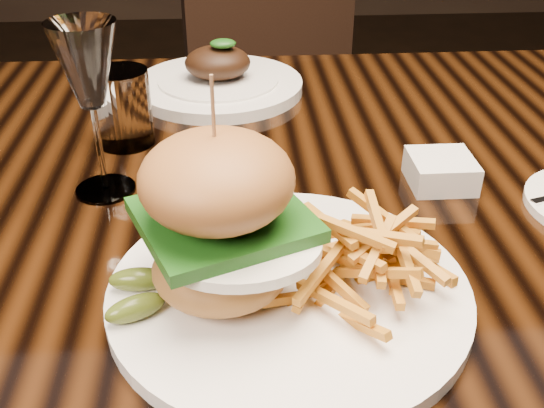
{
  "coord_description": "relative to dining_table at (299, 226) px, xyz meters",
  "views": [
    {
      "loc": [
        -0.08,
        -0.68,
        1.12
      ],
      "look_at": [
        -0.05,
        -0.17,
        0.81
      ],
      "focal_mm": 42.0,
      "sensor_mm": 36.0,
      "label": 1
    }
  ],
  "objects": [
    {
      "name": "water_tumbler",
      "position": [
        -0.22,
        0.1,
        0.13
      ],
      "size": [
        0.07,
        0.07,
        0.1
      ],
      "primitive_type": "cylinder",
      "color": "white",
      "rests_on": "dining_table"
    },
    {
      "name": "wine_glass",
      "position": [
        -0.23,
        -0.02,
        0.22
      ],
      "size": [
        0.07,
        0.07,
        0.2
      ],
      "color": "white",
      "rests_on": "dining_table"
    },
    {
      "name": "ramekin",
      "position": [
        0.16,
        -0.03,
        0.09
      ],
      "size": [
        0.09,
        0.09,
        0.03
      ],
      "primitive_type": "cube",
      "rotation": [
        0.0,
        0.0,
        -0.21
      ],
      "color": "white",
      "rests_on": "dining_table"
    },
    {
      "name": "chair_far",
      "position": [
        0.06,
        0.89,
        -0.13
      ],
      "size": [
        0.56,
        0.56,
        0.95
      ],
      "rotation": [
        0.0,
        0.0,
        0.23
      ],
      "color": "black",
      "rests_on": "ground"
    },
    {
      "name": "far_dish",
      "position": [
        -0.1,
        0.28,
        0.09
      ],
      "size": [
        0.27,
        0.27,
        0.09
      ],
      "rotation": [
        0.0,
        0.0,
        0.06
      ],
      "color": "white",
      "rests_on": "dining_table"
    },
    {
      "name": "dining_table",
      "position": [
        0.0,
        0.0,
        0.0
      ],
      "size": [
        1.6,
        0.9,
        0.75
      ],
      "color": "black",
      "rests_on": "ground"
    },
    {
      "name": "burger_plate",
      "position": [
        -0.05,
        -0.23,
        0.13
      ],
      "size": [
        0.33,
        0.33,
        0.22
      ],
      "rotation": [
        0.0,
        0.0,
        0.18
      ],
      "color": "white",
      "rests_on": "dining_table"
    }
  ]
}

